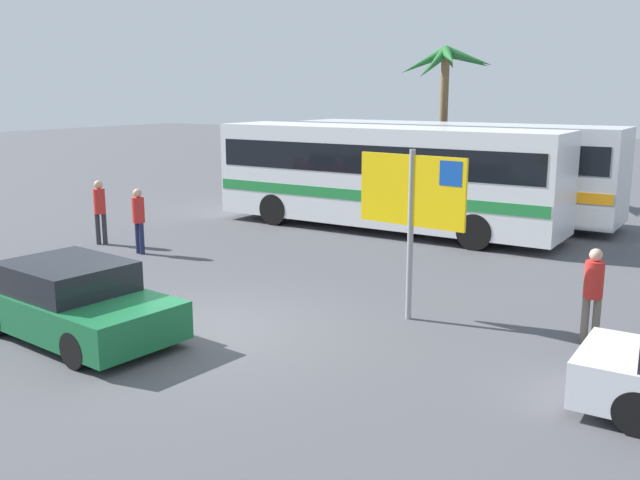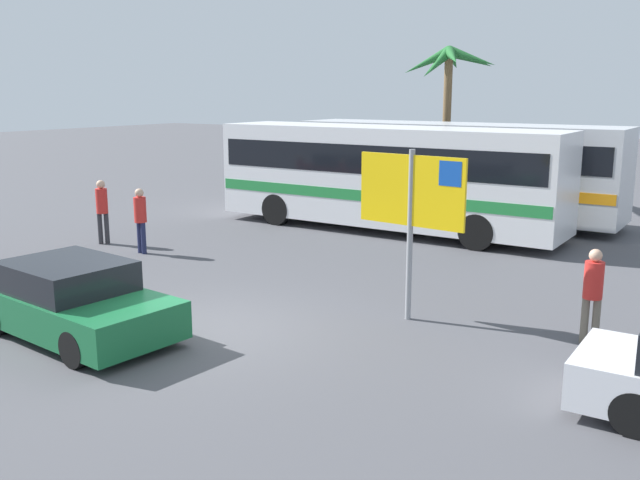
# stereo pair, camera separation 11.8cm
# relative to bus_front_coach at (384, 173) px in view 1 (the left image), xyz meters

# --- Properties ---
(ground) EXTENTS (120.00, 120.00, 0.00)m
(ground) POSITION_rel_bus_front_coach_xyz_m (1.60, -10.02, -1.78)
(ground) COLOR #4C4C51
(bus_front_coach) EXTENTS (10.86, 2.44, 3.17)m
(bus_front_coach) POSITION_rel_bus_front_coach_xyz_m (0.00, 0.00, 0.00)
(bus_front_coach) COLOR white
(bus_front_coach) RESTS_ON ground
(bus_rear_coach) EXTENTS (10.86, 2.44, 3.17)m
(bus_rear_coach) POSITION_rel_bus_front_coach_xyz_m (0.91, 3.10, 0.00)
(bus_rear_coach) COLOR silver
(bus_rear_coach) RESTS_ON ground
(ferry_sign) EXTENTS (2.19, 0.29, 3.20)m
(ferry_sign) POSITION_rel_bus_front_coach_xyz_m (4.48, -7.40, 0.54)
(ferry_sign) COLOR gray
(ferry_sign) RESTS_ON ground
(car_green) EXTENTS (4.07, 2.20, 1.32)m
(car_green) POSITION_rel_bus_front_coach_xyz_m (-0.05, -11.44, -1.15)
(car_green) COLOR #196638
(car_green) RESTS_ON ground
(pedestrian_crossing_lot) EXTENTS (0.32, 0.32, 1.81)m
(pedestrian_crossing_lot) POSITION_rel_bus_front_coach_xyz_m (-5.72, -6.07, -0.71)
(pedestrian_crossing_lot) COLOR #2D2D33
(pedestrian_crossing_lot) RESTS_ON ground
(pedestrian_by_bus) EXTENTS (0.32, 0.32, 1.73)m
(pedestrian_by_bus) POSITION_rel_bus_front_coach_xyz_m (-3.92, -6.31, -0.76)
(pedestrian_by_bus) COLOR #1E2347
(pedestrian_by_bus) RESTS_ON ground
(pedestrian_near_sign) EXTENTS (0.32, 0.32, 1.65)m
(pedestrian_near_sign) POSITION_rel_bus_front_coach_xyz_m (7.60, -6.88, -0.81)
(pedestrian_near_sign) COLOR #706656
(pedestrian_near_sign) RESTS_ON ground
(palm_tree_seaside) EXTENTS (3.49, 3.60, 5.92)m
(palm_tree_seaside) POSITION_rel_bus_front_coach_xyz_m (-1.07, 7.06, 3.11)
(palm_tree_seaside) COLOR brown
(palm_tree_seaside) RESTS_ON ground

